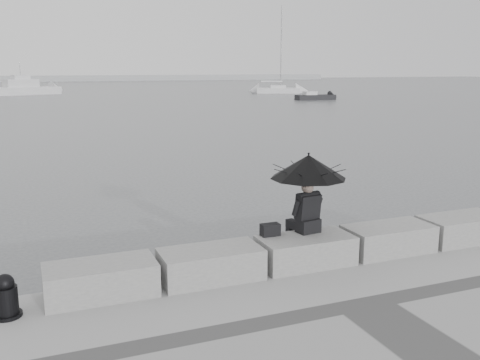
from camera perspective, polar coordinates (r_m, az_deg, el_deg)
name	(u,v)px	position (r m, az deg, el deg)	size (l,w,h in m)	color
ground	(292,283)	(9.84, 5.61, -10.83)	(360.00, 360.00, 0.00)	#484B4E
stone_block_far_left	(101,280)	(8.20, -14.63, -10.28)	(1.60, 0.80, 0.50)	slate
stone_block_left	(211,264)	(8.55, -3.14, -8.97)	(1.60, 0.80, 0.50)	slate
stone_block_centre	(306,251)	(9.20, 7.01, -7.50)	(1.60, 0.80, 0.50)	slate
stone_block_right	(388,239)	(10.10, 15.53, -6.08)	(1.60, 0.80, 0.50)	slate
stone_block_far_right	(461,229)	(11.19, 22.49, -4.81)	(1.60, 0.80, 0.50)	slate
seated_person	(308,174)	(9.15, 7.31, 0.66)	(1.31, 1.31, 1.39)	black
bag	(270,230)	(9.10, 3.24, -5.32)	(0.32, 0.18, 0.21)	black
mooring_bollard	(6,299)	(7.96, -23.69, -11.58)	(0.39, 0.39, 0.61)	black
distant_landmass	(5,79)	(162.60, -23.75, 9.88)	(180.00, 8.00, 2.80)	#9DA0A3
sailboat_right	(278,90)	(82.45, 4.07, 9.59)	(6.89, 4.61, 12.90)	silver
motor_cruiser	(28,88)	(83.59, -21.70, 9.07)	(9.28, 5.79, 4.50)	silver
small_motorboat	(315,97)	(66.06, 8.04, 8.75)	(4.93, 1.96, 1.10)	black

